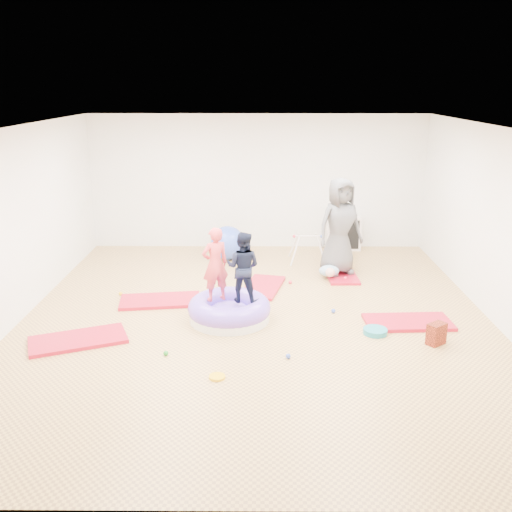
{
  "coord_description": "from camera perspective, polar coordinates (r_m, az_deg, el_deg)",
  "views": [
    {
      "loc": [
        0.07,
        -7.89,
        3.38
      ],
      "look_at": [
        0.0,
        0.3,
        0.9
      ],
      "focal_mm": 40.0,
      "sensor_mm": 36.0,
      "label": 1
    }
  ],
  "objects": [
    {
      "name": "gym_mat_mid_left",
      "position": [
        9.35,
        -9.56,
        -4.42
      ],
      "size": [
        1.35,
        0.8,
        0.05
      ],
      "primitive_type": "cube",
      "rotation": [
        0.0,
        0.0,
        0.14
      ],
      "color": "#AC121A",
      "rests_on": "ground"
    },
    {
      "name": "adult_caregiver",
      "position": [
        10.38,
        8.38,
        2.98
      ],
      "size": [
        1.01,
        0.84,
        1.76
      ],
      "primitive_type": "imported",
      "rotation": [
        0.0,
        0.0,
        0.39
      ],
      "color": "#505153",
      "rests_on": "gym_mat_rear_right"
    },
    {
      "name": "balance_disc",
      "position": [
        8.27,
        11.83,
        -7.38
      ],
      "size": [
        0.34,
        0.34,
        0.08
      ],
      "primitive_type": "cylinder",
      "color": "teal",
      "rests_on": "ground"
    },
    {
      "name": "infant_play_gym",
      "position": [
        11.18,
        5.19,
        1.15
      ],
      "size": [
        0.72,
        0.68,
        0.55
      ],
      "rotation": [
        0.0,
        0.0,
        -0.22
      ],
      "color": "silver",
      "rests_on": "ground"
    },
    {
      "name": "gym_mat_rear_right",
      "position": [
        10.57,
        8.5,
        -1.86
      ],
      "size": [
        0.57,
        1.08,
        0.04
      ],
      "primitive_type": "cube",
      "rotation": [
        0.0,
        0.0,
        1.6
      ],
      "color": "#AC121A",
      "rests_on": "ground"
    },
    {
      "name": "infant",
      "position": [
        10.32,
        7.34,
        -1.51
      ],
      "size": [
        0.36,
        0.37,
        0.21
      ],
      "color": "#8BB6D6",
      "rests_on": "gym_mat_rear_right"
    },
    {
      "name": "gym_mat_center_back",
      "position": [
        9.83,
        0.67,
        -3.1
      ],
      "size": [
        0.83,
        1.26,
        0.05
      ],
      "primitive_type": "cube",
      "rotation": [
        0.0,
        0.0,
        1.33
      ],
      "color": "#AC121A",
      "rests_on": "ground"
    },
    {
      "name": "cube_shelf",
      "position": [
        12.19,
        8.72,
        2.3
      ],
      "size": [
        0.71,
        0.35,
        0.71
      ],
      "color": "silver",
      "rests_on": "ground"
    },
    {
      "name": "gym_mat_right",
      "position": [
        8.71,
        14.96,
        -6.41
      ],
      "size": [
        1.28,
        0.69,
        0.05
      ],
      "primitive_type": "cube",
      "rotation": [
        0.0,
        0.0,
        0.05
      ],
      "color": "#AC121A",
      "rests_on": "ground"
    },
    {
      "name": "child_navy",
      "position": [
        8.24,
        -1.31,
        -0.79
      ],
      "size": [
        0.6,
        0.52,
        1.05
      ],
      "primitive_type": "imported",
      "rotation": [
        0.0,
        0.0,
        2.86
      ],
      "color": "black",
      "rests_on": "inflatable_cushion"
    },
    {
      "name": "exercise_ball_orange",
      "position": [
        11.8,
        -1.71,
        1.17
      ],
      "size": [
        0.38,
        0.38,
        0.38
      ],
      "primitive_type": "sphere",
      "color": "#FFAF33",
      "rests_on": "ground"
    },
    {
      "name": "ball_pit_balls",
      "position": [
        8.92,
        -0.4,
        -5.19
      ],
      "size": [
        3.92,
        3.12,
        0.07
      ],
      "color": "blue",
      "rests_on": "ground"
    },
    {
      "name": "backpack",
      "position": [
        8.13,
        17.59,
        -7.43
      ],
      "size": [
        0.3,
        0.28,
        0.3
      ],
      "primitive_type": "cube",
      "rotation": [
        0.0,
        0.0,
        0.65
      ],
      "color": "red",
      "rests_on": "ground"
    },
    {
      "name": "exercise_ball_blue",
      "position": [
        11.37,
        -2.86,
        1.32
      ],
      "size": [
        0.67,
        0.67,
        0.67
      ],
      "primitive_type": "sphere",
      "color": "blue",
      "rests_on": "ground"
    },
    {
      "name": "yellow_toy",
      "position": [
        6.99,
        -3.92,
        -11.97
      ],
      "size": [
        0.2,
        0.2,
        0.03
      ],
      "primitive_type": "cylinder",
      "color": "yellow",
      "rests_on": "ground"
    },
    {
      "name": "room",
      "position": [
        8.13,
        -0.02,
        2.76
      ],
      "size": [
        7.01,
        8.01,
        2.81
      ],
      "color": "tan",
      "rests_on": "ground"
    },
    {
      "name": "child_pink",
      "position": [
        8.3,
        -4.11,
        -0.5
      ],
      "size": [
        0.48,
        0.42,
        1.11
      ],
      "primitive_type": "imported",
      "rotation": [
        0.0,
        0.0,
        3.61
      ],
      "color": "#E84047",
      "rests_on": "inflatable_cushion"
    },
    {
      "name": "gym_mat_front_left",
      "position": [
        8.24,
        -17.37,
        -8.01
      ],
      "size": [
        1.42,
        1.08,
        0.05
      ],
      "primitive_type": "cube",
      "rotation": [
        0.0,
        0.0,
        0.39
      ],
      "color": "#AC121A",
      "rests_on": "ground"
    },
    {
      "name": "inflatable_cushion",
      "position": [
        8.52,
        -2.68,
        -5.45
      ],
      "size": [
        1.23,
        1.23,
        0.39
      ],
      "rotation": [
        0.0,
        0.0,
        -0.36
      ],
      "color": "white",
      "rests_on": "ground"
    }
  ]
}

